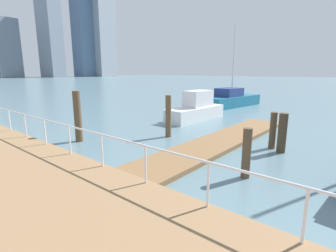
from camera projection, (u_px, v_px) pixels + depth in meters
ground_plane at (66, 127)px, 15.79m from camera, size 300.00×300.00×0.00m
floating_dock at (219, 142)px, 12.14m from camera, size 12.57×2.00×0.18m
boardwalk_railing at (174, 161)px, 6.20m from camera, size 0.06×25.43×1.08m
dock_piling_0 at (247, 153)px, 8.15m from camera, size 0.28×0.28×1.64m
dock_piling_1 at (78, 117)px, 12.34m from camera, size 0.35×0.35×2.47m
dock_piling_2 at (273, 130)px, 11.29m from camera, size 0.28×0.28×1.63m
dock_piling_3 at (282, 133)px, 10.72m from camera, size 0.36×0.36×1.68m
dock_piling_4 at (184, 105)px, 19.72m from camera, size 0.35×0.35×1.61m
dock_piling_5 at (168, 116)px, 13.23m from camera, size 0.30×0.30×2.18m
moored_boat_0 at (231, 99)px, 24.79m from camera, size 7.29×3.04×7.73m
moored_boat_1 at (196, 109)px, 17.98m from camera, size 5.07×1.74×2.04m
skyline_tower_4 at (6, 48)px, 122.38m from camera, size 11.40×8.28×27.74m
skyline_tower_5 at (50, 33)px, 131.89m from camera, size 7.63×13.67×44.88m
skyline_tower_6 at (83, 24)px, 146.02m from camera, size 11.07×10.08×59.27m
skyline_tower_7 at (103, 25)px, 151.00m from camera, size 13.82×10.02×59.76m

